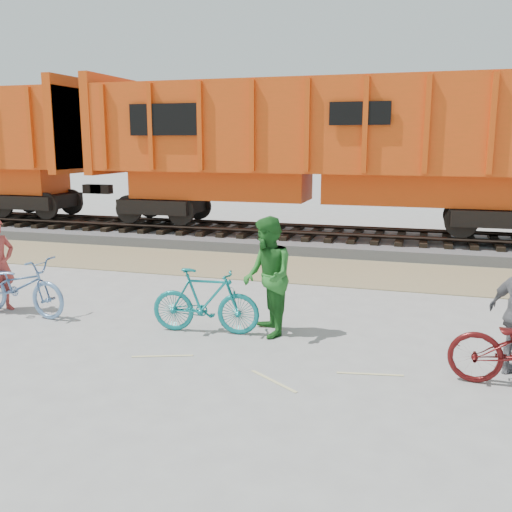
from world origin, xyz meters
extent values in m
plane|color=#9E9E99|center=(0.00, 0.00, 0.00)|extent=(120.00, 120.00, 0.00)
cube|color=tan|center=(0.00, 5.50, 0.01)|extent=(120.00, 3.00, 0.02)
cube|color=slate|center=(0.00, 9.00, 0.15)|extent=(120.00, 4.00, 0.30)
cube|color=black|center=(-6.50, 9.00, 0.36)|extent=(0.22, 2.60, 0.12)
cube|color=black|center=(0.00, 9.00, 0.36)|extent=(0.22, 2.60, 0.12)
cylinder|color=#382821|center=(0.00, 8.28, 0.48)|extent=(120.00, 0.12, 0.12)
cylinder|color=#382821|center=(0.00, 9.72, 0.48)|extent=(120.00, 0.12, 0.12)
cube|color=#CD420C|center=(-8.73, 9.00, 3.64)|extent=(0.30, 3.06, 3.10)
cube|color=black|center=(-0.58, 9.00, 0.94)|extent=(11.20, 2.20, 0.80)
cube|color=#C6420E|center=(-0.58, 9.00, 1.79)|extent=(11.76, 1.65, 0.90)
cube|color=#C6420E|center=(-0.58, 9.00, 3.54)|extent=(14.00, 3.00, 2.60)
cube|color=#CD420C|center=(-7.43, 9.00, 3.64)|extent=(0.30, 3.06, 3.10)
cube|color=black|center=(-4.78, 7.42, 3.74)|extent=(2.20, 0.04, 0.90)
imported|color=#658AB9|center=(-4.40, 0.37, 0.54)|extent=(2.12, 0.94, 1.08)
imported|color=#117879|center=(-0.78, 0.38, 0.54)|extent=(1.84, 0.70, 1.08)
imported|color=#236823|center=(0.22, 0.58, 0.97)|extent=(1.09, 1.18, 1.94)
camera|label=1|loc=(2.59, -8.02, 3.10)|focal=40.00mm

